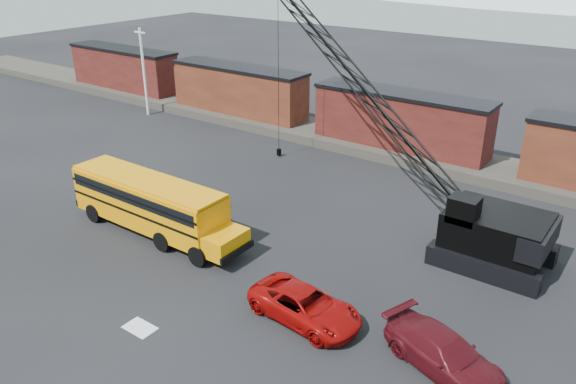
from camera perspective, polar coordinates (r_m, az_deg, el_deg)
name	(u,v)px	position (r m, az deg, el deg)	size (l,w,h in m)	color
ground	(197,282)	(27.89, -9.18, -9.01)	(160.00, 160.00, 0.00)	black
gravel_berm	(398,150)	(44.25, 11.11, 4.23)	(120.00, 5.00, 0.70)	#433F37
boxcar_west_far	(124,68)	(63.31, -16.34, 12.00)	(13.70, 3.10, 4.17)	#581D18
boxcar_west_near	(239,89)	(51.91, -5.01, 10.33)	(13.70, 3.10, 4.17)	#421B13
boxcar_mid	(401,120)	(43.50, 11.36, 7.21)	(13.70, 3.10, 4.17)	#581D18
utility_pole	(144,71)	(54.46, -14.43, 11.84)	(1.40, 0.24, 8.00)	silver
snow_patch	(140,328)	(25.46, -14.81, -13.19)	(1.40, 0.90, 0.02)	silver
school_bus	(153,204)	(31.97, -13.56, -1.18)	(11.65, 2.65, 3.19)	orange
red_pickup	(305,306)	(24.72, 1.76, -11.47)	(2.40, 5.20, 1.45)	#960807
maroon_suv	(444,353)	(23.03, 15.59, -15.52)	(2.11, 5.18, 1.50)	#490D13
crawler_crane	(361,85)	(34.22, 7.40, 10.74)	(21.38, 8.62, 12.91)	black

